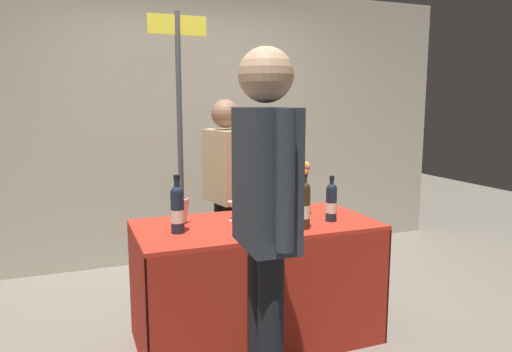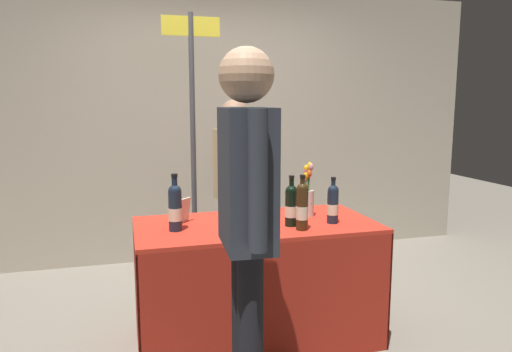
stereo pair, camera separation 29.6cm
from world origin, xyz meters
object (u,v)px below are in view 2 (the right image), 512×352
taster_foreground_right (247,206)px  booth_signpost (193,127)px  wine_glass_near_vendor (235,206)px  featured_wine_bottle (241,197)px  display_bottle_0 (333,203)px  wine_glass_mid (243,207)px  vendor_presenter (235,183)px  flower_vase (307,198)px  tasting_table (256,259)px

taster_foreground_right → booth_signpost: bearing=2.6°
wine_glass_near_vendor → booth_signpost: (-0.12, 0.99, 0.47)m
featured_wine_bottle → booth_signpost: bearing=101.9°
display_bottle_0 → wine_glass_near_vendor: (-0.58, 0.25, -0.04)m
wine_glass_mid → taster_foreground_right: bearing=-102.9°
booth_signpost → vendor_presenter: bearing=-57.8°
featured_wine_bottle → wine_glass_near_vendor: 0.12m
featured_wine_bottle → taster_foreground_right: 1.04m
wine_glass_near_vendor → flower_vase: bearing=-3.9°
wine_glass_near_vendor → display_bottle_0: bearing=-23.0°
tasting_table → vendor_presenter: size_ratio=0.97×
booth_signpost → tasting_table: bearing=-78.0°
tasting_table → booth_signpost: bearing=102.0°
display_bottle_0 → featured_wine_bottle: bearing=146.5°
display_bottle_0 → taster_foreground_right: taster_foreground_right is taller
tasting_table → booth_signpost: booth_signpost is taller
taster_foreground_right → featured_wine_bottle: bearing=-8.9°
display_bottle_0 → wine_glass_near_vendor: 0.63m
tasting_table → flower_vase: size_ratio=4.10×
display_bottle_0 → wine_glass_mid: (-0.55, 0.13, -0.02)m
flower_vase → booth_signpost: booth_signpost is taller
tasting_table → featured_wine_bottle: size_ratio=4.84×
booth_signpost → display_bottle_0: bearing=-60.6°
wine_glass_near_vendor → wine_glass_mid: wine_glass_mid is taller
flower_vase → wine_glass_mid: bearing=-170.3°
featured_wine_bottle → wine_glass_near_vendor: bearing=-125.9°
vendor_presenter → wine_glass_near_vendor: bearing=-24.4°
wine_glass_mid → flower_vase: 0.46m
taster_foreground_right → display_bottle_0: bearing=-44.3°
flower_vase → taster_foreground_right: 1.09m
tasting_table → flower_vase: flower_vase is taller
wine_glass_mid → vendor_presenter: vendor_presenter is taller
booth_signpost → wine_glass_mid: bearing=-82.1°
wine_glass_mid → vendor_presenter: 0.70m
featured_wine_bottle → wine_glass_near_vendor: size_ratio=2.49×
flower_vase → wine_glass_near_vendor: bearing=176.1°
tasting_table → display_bottle_0: 0.61m
featured_wine_bottle → display_bottle_0: size_ratio=1.06×
featured_wine_bottle → vendor_presenter: size_ratio=0.20×
display_bottle_0 → flower_vase: (-0.09, 0.21, -0.00)m
tasting_table → flower_vase: bearing=11.8°
display_bottle_0 → vendor_presenter: bearing=118.0°
featured_wine_bottle → booth_signpost: 1.01m
vendor_presenter → taster_foreground_right: bearing=-22.2°
display_bottle_0 → tasting_table: bearing=164.0°
wine_glass_mid → display_bottle_0: bearing=-13.8°
tasting_table → display_bottle_0: display_bottle_0 is taller
featured_wine_bottle → flower_vase: size_ratio=0.85×
wine_glass_near_vendor → taster_foreground_right: 0.94m
featured_wine_bottle → wine_glass_mid: (-0.04, -0.20, -0.03)m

